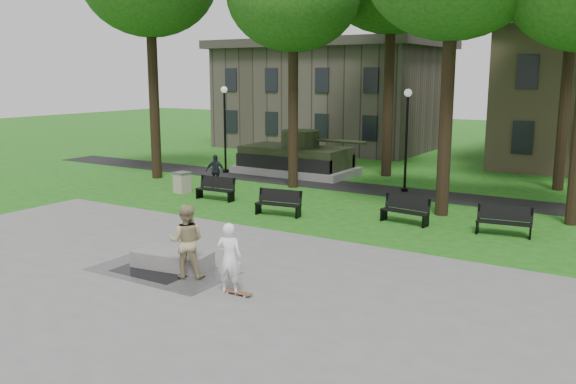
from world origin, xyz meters
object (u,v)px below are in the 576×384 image
at_px(trash_bin, 182,182).
at_px(concrete_block, 172,259).
at_px(skateboarder, 229,258).
at_px(friend_watching, 186,241).
at_px(park_bench_0, 216,188).

bearing_deg(trash_bin, concrete_block, -49.70).
distance_m(skateboarder, trash_bin, 13.65).
height_order(friend_watching, trash_bin, friend_watching).
relative_size(park_bench_0, trash_bin, 1.89).
height_order(skateboarder, trash_bin, skateboarder).
bearing_deg(concrete_block, park_bench_0, 121.18).
xyz_separation_m(concrete_block, friend_watching, (0.93, -0.43, 0.77)).
bearing_deg(concrete_block, trash_bin, 130.30).
bearing_deg(friend_watching, trash_bin, -75.72).
height_order(skateboarder, friend_watching, friend_watching).
height_order(concrete_block, skateboarder, skateboarder).
bearing_deg(park_bench_0, concrete_block, -60.99).
bearing_deg(friend_watching, concrete_block, -52.96).
height_order(friend_watching, park_bench_0, friend_watching).
xyz_separation_m(skateboarder, friend_watching, (-1.71, 0.37, 0.09)).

